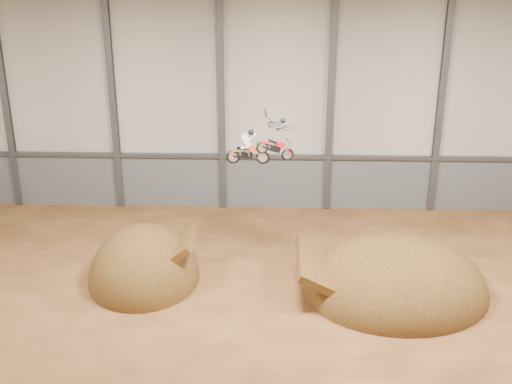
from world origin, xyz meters
TOP-DOWN VIEW (x-y plane):
  - floor at (0.00, 0.00)m, footprint 40.00×40.00m
  - back_wall at (0.00, 15.00)m, footprint 40.00×0.10m
  - ceiling at (0.00, 0.00)m, footprint 40.00×40.00m
  - lower_band_back at (0.00, 14.90)m, footprint 39.80×0.18m
  - steel_rail at (0.00, 14.75)m, footprint 39.80×0.35m
  - steel_column_0 at (-16.67, 14.80)m, footprint 0.40×0.36m
  - steel_column_1 at (-10.00, 14.80)m, footprint 0.40×0.36m
  - steel_column_2 at (-3.33, 14.80)m, footprint 0.40×0.36m
  - steel_column_3 at (3.33, 14.80)m, footprint 0.40×0.36m
  - steel_column_4 at (10.00, 14.80)m, footprint 0.40×0.36m
  - takeoff_ramp at (-6.85, 5.47)m, footprint 5.82×6.72m
  - landing_ramp at (6.27, 4.66)m, footprint 9.49×8.40m
  - fmx_rider_a at (-1.37, 6.79)m, footprint 2.28×0.97m
  - fmx_rider_b at (-0.09, 5.36)m, footprint 3.29×1.49m

SIDE VIEW (x-z plane):
  - floor at x=0.00m, z-range 0.00..0.00m
  - takeoff_ramp at x=-6.85m, z-range -2.91..2.91m
  - landing_ramp at x=6.27m, z-range -2.74..2.74m
  - lower_band_back at x=0.00m, z-range 0.00..3.50m
  - steel_rail at x=0.00m, z-range 3.45..3.65m
  - back_wall at x=0.00m, z-range 0.00..14.00m
  - steel_column_0 at x=-16.67m, z-range 0.05..13.95m
  - steel_column_1 at x=-10.00m, z-range 0.05..13.95m
  - steel_column_2 at x=-3.33m, z-range 0.05..13.95m
  - steel_column_3 at x=3.33m, z-range 0.05..13.95m
  - steel_column_4 at x=10.00m, z-range 0.05..13.95m
  - fmx_rider_a at x=-1.37m, z-range 6.12..8.15m
  - fmx_rider_b at x=-0.09m, z-range 6.69..9.67m
  - ceiling at x=0.00m, z-range 14.00..14.00m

